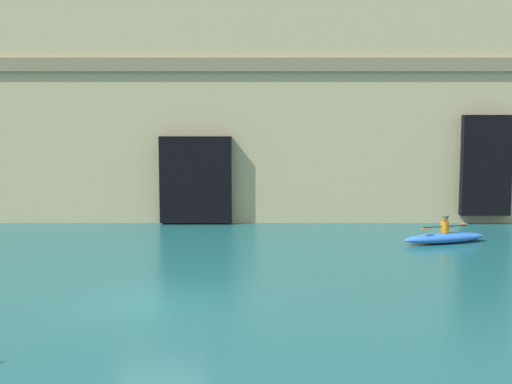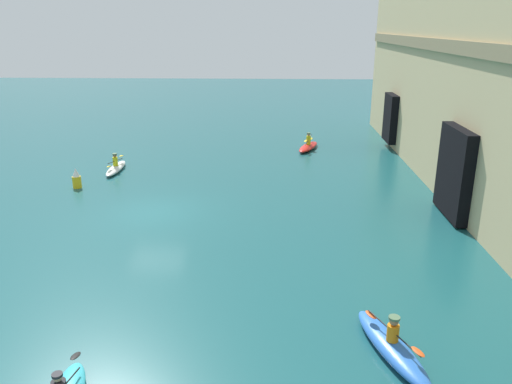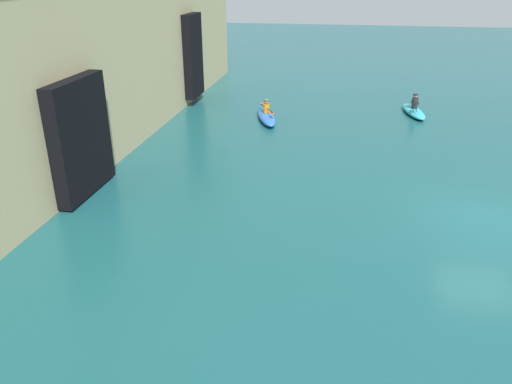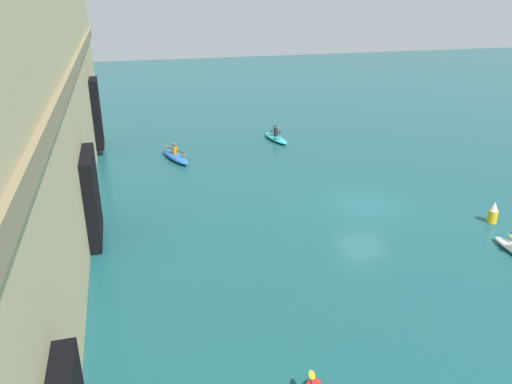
# 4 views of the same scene
# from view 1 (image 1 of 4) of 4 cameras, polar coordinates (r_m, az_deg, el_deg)

# --- Properties ---
(ground_plane) EXTENTS (120.00, 120.00, 0.00)m
(ground_plane) POSITION_cam_1_polar(r_m,az_deg,el_deg) (19.80, -7.75, -8.76)
(ground_plane) COLOR #195156
(cliff_bluff) EXTENTS (44.75, 5.85, 16.64)m
(cliff_bluff) POSITION_cam_1_polar(r_m,az_deg,el_deg) (35.39, -3.99, 11.58)
(cliff_bluff) COLOR tan
(cliff_bluff) RESTS_ON ground
(kayak_blue) EXTENTS (3.57, 1.78, 1.12)m
(kayak_blue) POSITION_cam_1_polar(r_m,az_deg,el_deg) (28.96, 14.79, -3.51)
(kayak_blue) COLOR blue
(kayak_blue) RESTS_ON ground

